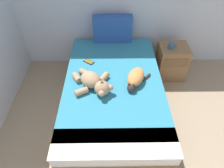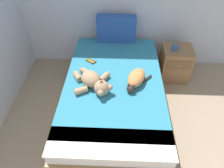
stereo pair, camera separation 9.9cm
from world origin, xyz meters
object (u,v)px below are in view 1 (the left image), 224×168
object	(u,v)px
nightstand	(171,61)
bed	(113,95)
cat	(135,78)
teddy_bear	(94,82)
cell_phone	(89,62)
patterned_cushion	(112,29)
mug	(171,46)

from	to	relation	value
nightstand	bed	bearing A→B (deg)	-142.90
cat	teddy_bear	size ratio (longest dim) A/B	0.78
bed	teddy_bear	bearing A→B (deg)	-153.16
bed	nightstand	bearing A→B (deg)	37.10
cell_phone	nightstand	world-z (taller)	nightstand
patterned_cushion	cell_phone	distance (m)	0.68
cat	cell_phone	world-z (taller)	cat
bed	teddy_bear	xyz separation A→B (m)	(-0.24, -0.12, 0.34)
teddy_bear	cell_phone	world-z (taller)	teddy_bear
patterned_cushion	cat	world-z (taller)	patterned_cushion
bed	mug	xyz separation A→B (m)	(0.87, 0.68, 0.33)
teddy_bear	nightstand	bearing A→B (deg)	35.23
bed	patterned_cushion	bearing A→B (deg)	89.86
patterned_cushion	mug	distance (m)	0.92
cat	nightstand	distance (m)	1.06
teddy_bear	mug	bearing A→B (deg)	35.82
bed	cat	world-z (taller)	cat
patterned_cushion	teddy_bear	world-z (taller)	patterned_cushion
nightstand	patterned_cushion	bearing A→B (deg)	166.13
teddy_bear	patterned_cushion	bearing A→B (deg)	77.43
patterned_cushion	teddy_bear	distance (m)	1.10
mug	cell_phone	bearing A→B (deg)	-166.44
patterned_cushion	nightstand	size ratio (longest dim) A/B	1.09
patterned_cushion	teddy_bear	size ratio (longest dim) A/B	1.09
cat	cell_phone	xyz separation A→B (m)	(-0.61, 0.42, -0.07)
teddy_bear	mug	distance (m)	1.37
patterned_cushion	bed	bearing A→B (deg)	-90.14
bed	patterned_cushion	world-z (taller)	patterned_cushion
cell_phone	cat	bearing A→B (deg)	-34.80
teddy_bear	mug	size ratio (longest dim) A/B	4.49
cell_phone	nightstand	distance (m)	1.35
cell_phone	patterned_cushion	bearing A→B (deg)	58.81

